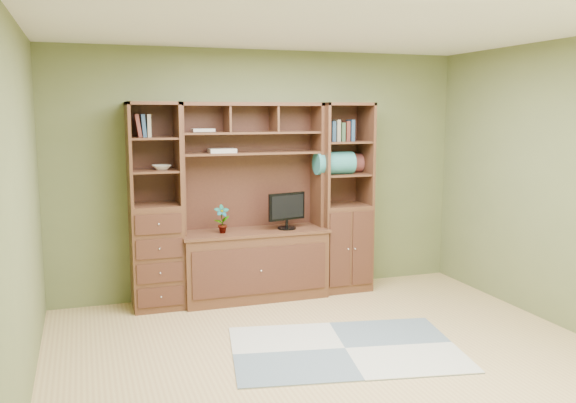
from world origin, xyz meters
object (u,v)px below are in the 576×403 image
object	(u,v)px
center_hutch	(254,202)
right_tower	(343,197)
left_tower	(155,207)
monitor	(287,204)

from	to	relation	value
center_hutch	right_tower	world-z (taller)	same
right_tower	center_hutch	bearing A→B (deg)	-177.77
left_tower	monitor	bearing A→B (deg)	-3.19
center_hutch	right_tower	xyz separation A→B (m)	(1.02, 0.04, 0.00)
center_hutch	left_tower	xyz separation A→B (m)	(-1.00, 0.04, 0.00)
monitor	right_tower	bearing A→B (deg)	-7.78
right_tower	monitor	world-z (taller)	right_tower
center_hutch	monitor	size ratio (longest dim) A/B	3.87
left_tower	monitor	xyz separation A→B (m)	(1.35, -0.07, -0.03)
right_tower	monitor	distance (m)	0.68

